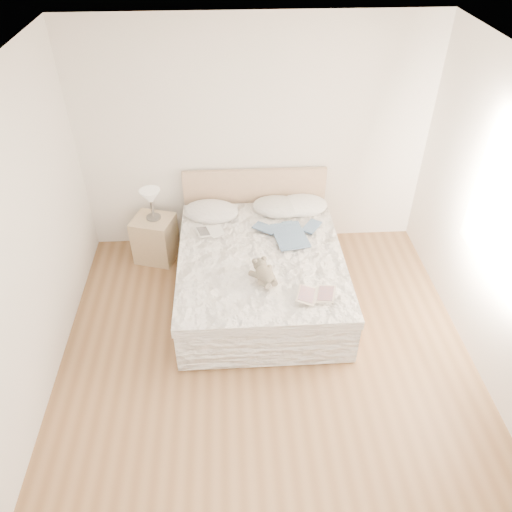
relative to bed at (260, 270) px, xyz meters
name	(u,v)px	position (x,y,z in m)	size (l,w,h in m)	color
floor	(268,376)	(0.00, -1.19, -0.31)	(4.00, 4.50, 0.00)	brown
ceiling	(275,94)	(0.00, -1.19, 2.39)	(4.00, 4.50, 0.00)	white
wall_back	(254,140)	(0.00, 1.06, 1.04)	(4.00, 0.02, 2.70)	white
wall_left	(8,275)	(-2.00, -1.19, 1.04)	(0.02, 4.50, 2.70)	white
window	(507,224)	(1.99, -0.89, 1.14)	(0.02, 1.30, 1.10)	white
bed	(260,270)	(0.00, 0.00, 0.00)	(1.72, 2.14, 1.00)	tan
nightstand	(155,239)	(-1.21, 0.70, -0.03)	(0.45, 0.40, 0.56)	tan
table_lamp	(151,198)	(-1.20, 0.72, 0.52)	(0.24, 0.24, 0.37)	#48453E
pillow_left	(211,211)	(-0.53, 0.70, 0.33)	(0.64, 0.45, 0.19)	silver
pillow_middle	(279,207)	(0.27, 0.75, 0.33)	(0.62, 0.43, 0.19)	silver
pillow_right	(301,205)	(0.53, 0.77, 0.33)	(0.62, 0.44, 0.19)	white
blouse	(290,235)	(0.33, 0.18, 0.32)	(0.52, 0.56, 0.02)	#3B5677
photo_book	(210,232)	(-0.53, 0.30, 0.32)	(0.30, 0.21, 0.02)	silver
childrens_book	(316,295)	(0.47, -0.78, 0.32)	(0.37, 0.25, 0.02)	beige
teddy_bear	(265,279)	(0.01, -0.55, 0.34)	(0.22, 0.31, 0.17)	#6B6351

